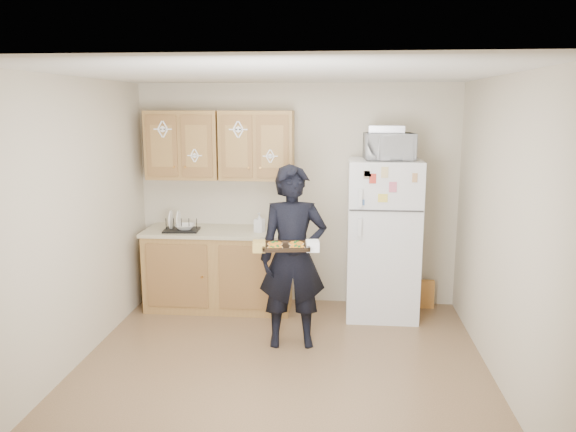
{
  "coord_description": "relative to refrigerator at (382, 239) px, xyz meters",
  "views": [
    {
      "loc": [
        0.48,
        -4.5,
        2.25
      ],
      "look_at": [
        0.02,
        0.45,
        1.27
      ],
      "focal_mm": 35.0,
      "sensor_mm": 36.0,
      "label": 1
    }
  ],
  "objects": [
    {
      "name": "wall_left",
      "position": [
        -2.75,
        -1.43,
        0.4
      ],
      "size": [
        0.04,
        3.6,
        2.5
      ],
      "primitive_type": "cube",
      "color": "beige",
      "rests_on": "floor"
    },
    {
      "name": "floor",
      "position": [
        -0.95,
        -1.43,
        -0.85
      ],
      "size": [
        3.6,
        3.6,
        0.0
      ],
      "primitive_type": "plane",
      "color": "brown",
      "rests_on": "ground"
    },
    {
      "name": "refrigerator",
      "position": [
        0.0,
        0.0,
        0.0
      ],
      "size": [
        0.75,
        0.7,
        1.7
      ],
      "primitive_type": "cube",
      "color": "white",
      "rests_on": "floor"
    },
    {
      "name": "base_cabinet",
      "position": [
        -1.8,
        0.05,
        -0.42
      ],
      "size": [
        1.6,
        0.6,
        0.86
      ],
      "primitive_type": "cube",
      "color": "brown",
      "rests_on": "floor"
    },
    {
      "name": "microwave",
      "position": [
        0.03,
        -0.05,
        0.99
      ],
      "size": [
        0.54,
        0.4,
        0.28
      ],
      "primitive_type": "imported",
      "rotation": [
        0.0,
        0.0,
        0.12
      ],
      "color": "white",
      "rests_on": "refrigerator"
    },
    {
      "name": "cereal_box",
      "position": [
        0.52,
        0.24,
        -0.69
      ],
      "size": [
        0.2,
        0.07,
        0.32
      ],
      "primitive_type": "cube",
      "color": "#EFB054",
      "rests_on": "floor"
    },
    {
      "name": "upper_cab_left",
      "position": [
        -2.2,
        0.18,
        0.98
      ],
      "size": [
        0.8,
        0.33,
        0.75
      ],
      "primitive_type": "cube",
      "color": "brown",
      "rests_on": "wall_back"
    },
    {
      "name": "dish_rack",
      "position": [
        -2.19,
        -0.04,
        0.12
      ],
      "size": [
        0.4,
        0.31,
        0.15
      ],
      "primitive_type": "cube",
      "rotation": [
        0.0,
        0.0,
        0.08
      ],
      "color": "black",
      "rests_on": "countertop"
    },
    {
      "name": "wall_front",
      "position": [
        -0.95,
        -3.23,
        0.4
      ],
      "size": [
        3.6,
        0.04,
        2.5
      ],
      "primitive_type": "cube",
      "color": "beige",
      "rests_on": "floor"
    },
    {
      "name": "soap_bottle",
      "position": [
        -1.33,
        -0.02,
        0.16
      ],
      "size": [
        0.12,
        0.12,
        0.21
      ],
      "primitive_type": "imported",
      "rotation": [
        0.0,
        0.0,
        -0.27
      ],
      "color": "white",
      "rests_on": "countertop"
    },
    {
      "name": "pizza_back_right",
      "position": [
        -0.84,
        -1.1,
        0.2
      ],
      "size": [
        0.14,
        0.14,
        0.02
      ],
      "primitive_type": "cylinder",
      "color": "orange",
      "rests_on": "baking_tray"
    },
    {
      "name": "foil_pan",
      "position": [
        0.01,
        -0.02,
        1.16
      ],
      "size": [
        0.38,
        0.29,
        0.08
      ],
      "primitive_type": "cube",
      "rotation": [
        0.0,
        0.0,
        -0.1
      ],
      "color": "silver",
      "rests_on": "microwave"
    },
    {
      "name": "pizza_front_left",
      "position": [
        -1.02,
        -1.26,
        0.2
      ],
      "size": [
        0.14,
        0.14,
        0.02
      ],
      "primitive_type": "cylinder",
      "color": "orange",
      "rests_on": "baking_tray"
    },
    {
      "name": "countertop",
      "position": [
        -1.8,
        0.05,
        0.03
      ],
      "size": [
        1.64,
        0.64,
        0.04
      ],
      "primitive_type": "cube",
      "color": "#C4B696",
      "rests_on": "base_cabinet"
    },
    {
      "name": "pizza_back_left",
      "position": [
        -1.03,
        -1.13,
        0.2
      ],
      "size": [
        0.14,
        0.14,
        0.02
      ],
      "primitive_type": "cylinder",
      "color": "orange",
      "rests_on": "baking_tray"
    },
    {
      "name": "bowl",
      "position": [
        -2.15,
        -0.04,
        0.1
      ],
      "size": [
        0.26,
        0.26,
        0.05
      ],
      "primitive_type": "imported",
      "rotation": [
        0.0,
        0.0,
        0.2
      ],
      "color": "silver",
      "rests_on": "dish_rack"
    },
    {
      "name": "wall_back",
      "position": [
        -0.95,
        0.37,
        0.4
      ],
      "size": [
        3.6,
        0.04,
        2.5
      ],
      "primitive_type": "cube",
      "color": "beige",
      "rests_on": "floor"
    },
    {
      "name": "wall_right",
      "position": [
        0.85,
        -1.43,
        0.4
      ],
      "size": [
        0.04,
        3.6,
        2.5
      ],
      "primitive_type": "cube",
      "color": "beige",
      "rests_on": "floor"
    },
    {
      "name": "upper_cab_right",
      "position": [
        -1.38,
        0.18,
        0.98
      ],
      "size": [
        0.8,
        0.33,
        0.75
      ],
      "primitive_type": "cube",
      "color": "brown",
      "rests_on": "wall_back"
    },
    {
      "name": "ceiling",
      "position": [
        -0.95,
        -1.43,
        1.65
      ],
      "size": [
        3.6,
        3.6,
        0.0
      ],
      "primitive_type": "plane",
      "color": "silver",
      "rests_on": "wall_back"
    },
    {
      "name": "person",
      "position": [
        -0.89,
        -0.89,
        0.01
      ],
      "size": [
        0.68,
        0.49,
        1.72
      ],
      "primitive_type": "imported",
      "rotation": [
        0.0,
        0.0,
        0.13
      ],
      "color": "black",
      "rests_on": "floor"
    },
    {
      "name": "baking_tray",
      "position": [
        -0.93,
        -1.18,
        0.18
      ],
      "size": [
        0.44,
        0.35,
        0.04
      ],
      "primitive_type": "cube",
      "rotation": [
        0.0,
        0.0,
        0.13
      ],
      "color": "black",
      "rests_on": "person"
    },
    {
      "name": "pizza_front_right",
      "position": [
        -0.83,
        -1.24,
        0.2
      ],
      "size": [
        0.14,
        0.14,
        0.02
      ],
      "primitive_type": "cylinder",
      "color": "orange",
      "rests_on": "baking_tray"
    }
  ]
}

